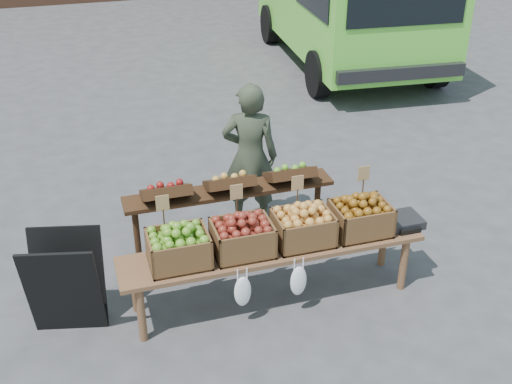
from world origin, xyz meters
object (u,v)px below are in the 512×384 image
object	(u,v)px
crate_russet_pears	(242,238)
crate_golden_apples	(179,249)
back_table	(230,214)
display_bench	(272,273)
weighing_scale	(402,221)
vendor	(250,157)
crate_red_apples	(303,228)
crate_green_apples	(361,218)
chalkboard_sign	(66,284)
delivery_van	(347,0)

from	to	relation	value
crate_russet_pears	crate_golden_apples	bearing A→B (deg)	180.00
crate_russet_pears	back_table	bearing A→B (deg)	83.46
display_bench	weighing_scale	size ratio (longest dim) A/B	7.94
vendor	crate_red_apples	world-z (taller)	vendor
crate_green_apples	weighing_scale	xyz separation A→B (m)	(0.43, 0.00, -0.10)
chalkboard_sign	display_bench	distance (m)	1.77
crate_russet_pears	crate_green_apples	distance (m)	1.10
chalkboard_sign	crate_russet_pears	world-z (taller)	chalkboard_sign
delivery_van	back_table	bearing A→B (deg)	-119.16
crate_golden_apples	crate_green_apples	size ratio (longest dim) A/B	1.00
display_bench	crate_green_apples	size ratio (longest dim) A/B	5.40
display_bench	crate_golden_apples	world-z (taller)	crate_golden_apples
vendor	weighing_scale	size ratio (longest dim) A/B	4.69
crate_red_apples	delivery_van	bearing A→B (deg)	62.89
chalkboard_sign	crate_golden_apples	bearing A→B (deg)	4.94
back_table	crate_russet_pears	xyz separation A→B (m)	(-0.08, -0.72, 0.19)
back_table	crate_red_apples	world-z (taller)	back_table
crate_golden_apples	back_table	bearing A→B (deg)	48.70
vendor	delivery_van	bearing A→B (deg)	-103.34
delivery_van	crate_golden_apples	bearing A→B (deg)	-120.13
display_bench	crate_green_apples	distance (m)	0.93
crate_russet_pears	weighing_scale	xyz separation A→B (m)	(1.52, 0.00, -0.10)
back_table	crate_golden_apples	distance (m)	0.98
chalkboard_sign	vendor	bearing A→B (deg)	44.78
delivery_van	weighing_scale	xyz separation A→B (m)	(-2.25, -6.30, -0.55)
delivery_van	vendor	bearing A→B (deg)	-119.34
crate_red_apples	crate_green_apples	size ratio (longest dim) A/B	1.00
back_table	display_bench	world-z (taller)	back_table
delivery_van	crate_red_apples	distance (m)	7.09
display_bench	crate_russet_pears	distance (m)	0.51
display_bench	crate_russet_pears	world-z (taller)	crate_russet_pears
vendor	crate_red_apples	xyz separation A→B (m)	(0.08, -1.34, -0.09)
chalkboard_sign	crate_red_apples	xyz separation A→B (m)	(2.03, -0.14, 0.25)
chalkboard_sign	display_bench	xyz separation A→B (m)	(1.76, -0.14, -0.17)
display_bench	crate_golden_apples	xyz separation A→B (m)	(-0.83, 0.00, 0.42)
delivery_van	display_bench	bearing A→B (deg)	-114.72
back_table	delivery_van	bearing A→B (deg)	56.50
crate_russet_pears	weighing_scale	bearing A→B (deg)	0.00
weighing_scale	crate_green_apples	bearing A→B (deg)	180.00
crate_golden_apples	vendor	bearing A→B (deg)	52.70
crate_red_apples	crate_green_apples	xyz separation A→B (m)	(0.55, 0.00, 0.00)
back_table	crate_green_apples	distance (m)	1.26
delivery_van	chalkboard_sign	size ratio (longest dim) A/B	5.65
delivery_van	display_bench	distance (m)	7.26
crate_green_apples	weighing_scale	bearing A→B (deg)	0.00
vendor	chalkboard_sign	size ratio (longest dim) A/B	1.74
back_table	crate_red_apples	xyz separation A→B (m)	(0.47, -0.72, 0.19)
crate_golden_apples	delivery_van	bearing A→B (deg)	55.53
chalkboard_sign	crate_green_apples	world-z (taller)	chalkboard_sign
display_bench	weighing_scale	bearing A→B (deg)	0.00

